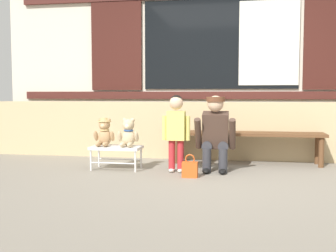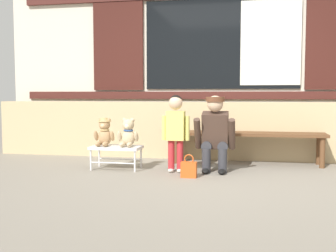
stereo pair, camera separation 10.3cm
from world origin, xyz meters
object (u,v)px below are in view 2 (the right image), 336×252
at_px(small_display_bench, 116,149).
at_px(teddy_bear_with_hat, 104,132).
at_px(wooden_bench_long, 247,137).
at_px(teddy_bear_plain, 128,134).
at_px(child_standing, 176,125).
at_px(adult_crouching, 216,133).
at_px(handbag_on_ground, 189,169).

relative_size(small_display_bench, teddy_bear_with_hat, 1.76).
distance_m(wooden_bench_long, teddy_bear_with_hat, 1.96).
distance_m(wooden_bench_long, teddy_bear_plain, 1.67).
bearing_deg(teddy_bear_with_hat, small_display_bench, -0.77).
distance_m(child_standing, adult_crouching, 0.52).
relative_size(wooden_bench_long, handbag_on_ground, 7.72).
relative_size(teddy_bear_plain, child_standing, 0.38).
height_order(wooden_bench_long, small_display_bench, wooden_bench_long).
height_order(teddy_bear_with_hat, teddy_bear_plain, same).
bearing_deg(child_standing, adult_crouching, 16.56).
bearing_deg(child_standing, teddy_bear_plain, 174.97).
bearing_deg(wooden_bench_long, teddy_bear_with_hat, -158.01).
height_order(child_standing, handbag_on_ground, child_standing).
height_order(wooden_bench_long, teddy_bear_plain, teddy_bear_plain).
bearing_deg(wooden_bench_long, handbag_on_ground, -121.48).
distance_m(small_display_bench, adult_crouching, 1.29).
bearing_deg(child_standing, teddy_bear_with_hat, 176.62).
distance_m(teddy_bear_plain, child_standing, 0.64).
bearing_deg(small_display_bench, adult_crouching, 4.05).
bearing_deg(wooden_bench_long, teddy_bear_plain, -153.86).
xyz_separation_m(teddy_bear_plain, handbag_on_ground, (0.84, -0.34, -0.37)).
height_order(small_display_bench, teddy_bear_with_hat, teddy_bear_with_hat).
xyz_separation_m(small_display_bench, handbag_on_ground, (1.00, -0.34, -0.17)).
xyz_separation_m(small_display_bench, teddy_bear_plain, (0.16, 0.00, 0.20)).
bearing_deg(child_standing, wooden_bench_long, 42.31).
xyz_separation_m(teddy_bear_with_hat, adult_crouching, (1.43, 0.09, 0.01)).
height_order(adult_crouching, handbag_on_ground, adult_crouching).
bearing_deg(wooden_bench_long, adult_crouching, -120.64).
relative_size(teddy_bear_with_hat, adult_crouching, 0.38).
bearing_deg(adult_crouching, teddy_bear_with_hat, -176.48).
height_order(teddy_bear_plain, child_standing, child_standing).
distance_m(wooden_bench_long, small_display_bench, 1.81).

